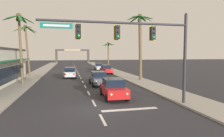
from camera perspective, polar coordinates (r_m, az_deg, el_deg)
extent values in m
plane|color=#2D2D33|center=(13.76, -4.43, -11.86)|extent=(220.00, 220.00, 0.00)
cube|color=#9E998E|center=(34.68, 3.51, -1.92)|extent=(3.20, 110.00, 0.14)
cube|color=#9E998E|center=(33.81, -22.80, -2.41)|extent=(3.20, 110.00, 0.14)
cube|color=silver|center=(11.66, -2.78, -14.83)|extent=(0.16, 2.00, 0.01)
cube|color=silver|center=(15.40, -5.38, -10.09)|extent=(0.16, 2.00, 0.01)
cube|color=silver|center=(19.22, -6.92, -7.20)|extent=(0.16, 2.00, 0.01)
cube|color=silver|center=(23.08, -7.94, -5.27)|extent=(0.16, 2.00, 0.01)
cube|color=silver|center=(26.97, -8.66, -3.90)|extent=(0.16, 2.00, 0.01)
cube|color=silver|center=(30.87, -9.19, -2.87)|extent=(0.16, 2.00, 0.01)
cube|color=silver|center=(34.77, -9.61, -2.07)|extent=(0.16, 2.00, 0.01)
cube|color=silver|center=(38.69, -9.94, -1.43)|extent=(0.16, 2.00, 0.01)
cube|color=silver|center=(42.61, -10.21, -0.91)|extent=(0.16, 2.00, 0.01)
cube|color=silver|center=(46.54, -10.43, -0.48)|extent=(0.16, 2.00, 0.01)
cube|color=silver|center=(50.47, -10.62, -0.12)|extent=(0.16, 2.00, 0.01)
cube|color=silver|center=(54.40, -10.78, 0.20)|extent=(0.16, 2.00, 0.01)
cube|color=silver|center=(58.33, -10.92, 0.47)|extent=(0.16, 2.00, 0.01)
cube|color=silver|center=(62.26, -11.05, 0.70)|extent=(0.16, 2.00, 0.01)
cube|color=silver|center=(66.20, -11.15, 0.91)|extent=(0.16, 2.00, 0.01)
cube|color=silver|center=(70.13, -11.25, 1.09)|extent=(0.16, 2.00, 0.01)
cube|color=silver|center=(74.07, -11.34, 1.26)|extent=(0.16, 2.00, 0.01)
cube|color=silver|center=(78.01, -11.41, 1.41)|extent=(0.16, 2.00, 0.01)
cube|color=silver|center=(81.94, -11.48, 1.54)|extent=(0.16, 2.00, 0.01)
cube|color=silver|center=(13.68, 5.30, -11.94)|extent=(4.00, 0.44, 0.01)
cylinder|color=#2D2D33|center=(15.43, 20.69, 2.21)|extent=(0.22, 0.22, 6.68)
cylinder|color=#2D2D33|center=(13.45, 1.59, 13.37)|extent=(10.43, 0.16, 0.16)
sphere|color=#2D2D33|center=(15.70, 21.03, 14.70)|extent=(0.20, 0.20, 0.20)
cube|color=black|center=(14.21, 12.01, 10.18)|extent=(0.32, 0.26, 0.92)
sphere|color=black|center=(14.12, 12.27, 11.44)|extent=(0.17, 0.17, 0.17)
sphere|color=black|center=(14.09, 12.25, 10.23)|extent=(0.17, 0.17, 0.17)
sphere|color=#1EE54C|center=(14.06, 12.23, 9.02)|extent=(0.17, 0.17, 0.17)
cube|color=yellow|center=(14.36, 11.72, 10.12)|extent=(0.42, 0.03, 1.04)
cube|color=black|center=(13.34, 1.60, 10.67)|extent=(0.32, 0.26, 0.92)
sphere|color=black|center=(13.24, 1.76, 12.02)|extent=(0.17, 0.17, 0.17)
sphere|color=black|center=(13.21, 1.76, 10.73)|extent=(0.17, 0.17, 0.17)
sphere|color=#1EE54C|center=(13.18, 1.75, 9.43)|extent=(0.17, 0.17, 0.17)
cube|color=yellow|center=(13.50, 1.42, 10.59)|extent=(0.42, 0.03, 1.04)
cube|color=black|center=(12.94, -9.86, 10.80)|extent=(0.32, 0.26, 0.92)
sphere|color=black|center=(12.84, -9.84, 12.20)|extent=(0.17, 0.17, 0.17)
sphere|color=black|center=(12.81, -9.82, 10.87)|extent=(0.17, 0.17, 0.17)
sphere|color=#1EE54C|center=(12.77, -9.81, 9.54)|extent=(0.17, 0.17, 0.17)
cube|color=yellow|center=(13.11, -9.90, 10.72)|extent=(0.42, 0.03, 1.04)
cube|color=#147A6B|center=(13.00, -16.09, 12.09)|extent=(2.01, 0.05, 0.36)
cube|color=white|center=(12.98, -16.09, 12.10)|extent=(1.61, 0.01, 0.12)
cube|color=red|center=(16.93, 0.44, -6.41)|extent=(1.86, 4.34, 0.72)
cube|color=black|center=(16.96, 0.34, -4.06)|extent=(1.65, 2.24, 0.64)
cylinder|color=black|center=(15.86, 4.60, -8.48)|extent=(0.23, 0.64, 0.64)
cylinder|color=black|center=(15.48, -1.62, -8.79)|extent=(0.23, 0.64, 0.64)
cylinder|color=black|center=(18.54, 2.15, -6.60)|extent=(0.23, 0.64, 0.64)
cylinder|color=black|center=(18.22, -3.17, -6.80)|extent=(0.23, 0.64, 0.64)
sphere|color=#F9EFC6|center=(15.00, 4.51, -7.51)|extent=(0.18, 0.18, 0.18)
sphere|color=#F9EFC6|center=(14.71, -0.18, -7.73)|extent=(0.18, 0.18, 0.18)
cube|color=red|center=(19.13, 1.04, -4.86)|extent=(0.24, 0.07, 0.20)
cube|color=red|center=(18.89, -2.89, -4.98)|extent=(0.24, 0.07, 0.20)
cube|color=#4C515B|center=(23.83, -4.00, -3.30)|extent=(1.83, 4.33, 0.72)
cube|color=black|center=(23.90, -4.07, -1.63)|extent=(1.63, 2.22, 0.64)
cylinder|color=black|center=(22.67, -1.23, -4.60)|extent=(0.23, 0.64, 0.64)
cylinder|color=black|center=(22.36, -5.56, -4.74)|extent=(0.23, 0.64, 0.64)
cylinder|color=black|center=(25.42, -2.62, -3.63)|extent=(0.23, 0.64, 0.64)
cylinder|color=black|center=(25.14, -6.49, -3.74)|extent=(0.23, 0.64, 0.64)
sphere|color=#F9EFC6|center=(21.83, -1.43, -3.78)|extent=(0.18, 0.18, 0.18)
sphere|color=#F9EFC6|center=(21.60, -4.65, -3.87)|extent=(0.18, 0.18, 0.18)
cube|color=red|center=(26.04, -3.37, -2.42)|extent=(0.24, 0.06, 0.20)
cube|color=red|center=(25.84, -6.26, -2.49)|extent=(0.24, 0.06, 0.20)
cube|color=silver|center=(32.03, -12.31, -1.43)|extent=(1.91, 4.36, 0.72)
cube|color=black|center=(31.82, -12.34, -0.24)|extent=(1.68, 2.25, 0.64)
cylinder|color=black|center=(33.51, -13.72, -1.83)|extent=(0.24, 0.65, 0.64)
cylinder|color=black|center=(33.47, -10.76, -1.79)|extent=(0.24, 0.65, 0.64)
cylinder|color=black|center=(30.69, -13.98, -2.39)|extent=(0.24, 0.65, 0.64)
cylinder|color=black|center=(30.64, -10.76, -2.34)|extent=(0.24, 0.65, 0.64)
sphere|color=#B2B2AD|center=(34.20, -13.26, -0.96)|extent=(0.18, 0.18, 0.18)
sphere|color=#B2B2AD|center=(34.17, -11.18, -0.93)|extent=(0.18, 0.18, 0.18)
cube|color=red|center=(29.90, -13.69, -1.67)|extent=(0.24, 0.07, 0.20)
cube|color=red|center=(29.86, -11.15, -1.64)|extent=(0.24, 0.07, 0.20)
cube|color=red|center=(37.71, -1.76, -0.49)|extent=(1.81, 4.32, 0.72)
cube|color=black|center=(37.81, -1.81, 0.56)|extent=(1.62, 2.22, 0.64)
cylinder|color=black|center=(36.55, 0.02, -1.20)|extent=(0.23, 0.64, 0.64)
cylinder|color=black|center=(36.19, -2.64, -1.26)|extent=(0.23, 0.64, 0.64)
cylinder|color=black|center=(39.30, -0.94, -0.82)|extent=(0.23, 0.64, 0.64)
cylinder|color=black|center=(38.97, -3.42, -0.87)|extent=(0.23, 0.64, 0.64)
sphere|color=#B2B2AD|center=(35.73, -0.08, -0.62)|extent=(0.18, 0.18, 0.18)
sphere|color=#B2B2AD|center=(35.46, -2.03, -0.66)|extent=(0.18, 0.18, 0.18)
cube|color=red|center=(39.94, -1.46, -0.07)|extent=(0.24, 0.06, 0.20)
cube|color=red|center=(39.69, -3.32, -0.11)|extent=(0.24, 0.06, 0.20)
cube|color=silver|center=(45.61, -3.77, 0.34)|extent=(1.89, 4.35, 0.72)
cube|color=black|center=(45.72, -3.80, 1.20)|extent=(1.67, 2.25, 0.64)
cylinder|color=black|center=(44.36, -2.43, -0.24)|extent=(0.24, 0.65, 0.64)
cylinder|color=black|center=(44.13, -4.65, -0.27)|extent=(0.24, 0.65, 0.64)
cylinder|color=black|center=(47.16, -2.95, 0.03)|extent=(0.24, 0.65, 0.64)
cylinder|color=black|center=(46.94, -5.04, 0.00)|extent=(0.24, 0.65, 0.64)
sphere|color=#B2B2AD|center=(43.55, -2.60, 0.26)|extent=(0.18, 0.18, 0.18)
sphere|color=#B2B2AD|center=(43.38, -4.22, 0.24)|extent=(0.18, 0.18, 0.18)
cube|color=red|center=(47.83, -3.32, 0.64)|extent=(0.24, 0.07, 0.20)
cube|color=red|center=(47.67, -4.89, 0.62)|extent=(0.24, 0.07, 0.20)
cylinder|color=brown|center=(26.01, -25.37, 4.68)|extent=(0.43, 0.28, 8.37)
ellipsoid|color=#236028|center=(26.38, -23.88, 13.11)|extent=(1.83, 0.80, 1.00)
ellipsoid|color=#236028|center=(27.16, -24.87, 13.02)|extent=(0.89, 1.89, 0.81)
ellipsoid|color=#236028|center=(27.30, -26.05, 13.15)|extent=(1.02, 1.93, 0.61)
ellipsoid|color=#236028|center=(26.50, -27.79, 13.14)|extent=(1.88, 0.58, 0.82)
ellipsoid|color=#236028|center=(25.79, -27.37, 13.42)|extent=(1.42, 1.73, 0.81)
ellipsoid|color=#236028|center=(25.54, -25.48, 13.24)|extent=(1.03, 1.75, 1.10)
sphere|color=#4C4223|center=(26.42, -25.83, 13.88)|extent=(0.60, 0.60, 0.60)
cylinder|color=brown|center=(36.97, -23.66, 4.63)|extent=(0.81, 0.32, 8.54)
ellipsoid|color=#2D702D|center=(37.20, -22.72, 10.60)|extent=(2.01, 0.62, 1.17)
ellipsoid|color=#2D702D|center=(37.75, -22.96, 10.47)|extent=(1.73, 1.61, 1.20)
ellipsoid|color=#2D702D|center=(38.30, -24.36, 10.61)|extent=(0.97, 2.14, 0.84)
ellipsoid|color=#2D702D|center=(37.80, -25.58, 10.61)|extent=(2.10, 1.06, 0.91)
ellipsoid|color=#2D702D|center=(37.17, -25.72, 10.53)|extent=(2.02, 0.99, 1.14)
ellipsoid|color=#2D702D|center=(36.45, -24.94, 10.62)|extent=(0.97, 1.98, 1.23)
ellipsoid|color=#2D702D|center=(36.36, -23.45, 11.21)|extent=(1.66, 1.94, 0.58)
sphere|color=#4C4223|center=(37.32, -24.24, 11.26)|extent=(0.60, 0.60, 0.60)
cylinder|color=brown|center=(27.69, 8.35, 5.73)|extent=(0.65, 0.44, 9.09)
ellipsoid|color=#236028|center=(28.24, 10.18, 14.65)|extent=(1.94, 0.84, 0.63)
ellipsoid|color=#236028|center=(28.91, 9.12, 14.35)|extent=(1.69, 1.54, 0.70)
ellipsoid|color=#236028|center=(28.87, 8.06, 13.92)|extent=(0.83, 1.76, 1.14)
ellipsoid|color=#236028|center=(28.50, 6.66, 14.23)|extent=(1.46, 1.63, 0.97)
ellipsoid|color=#236028|center=(28.03, 6.30, 14.68)|extent=(1.92, 0.89, 0.72)
ellipsoid|color=#236028|center=(27.38, 7.03, 15.06)|extent=(1.83, 1.36, 0.59)
ellipsoid|color=#236028|center=(27.25, 8.30, 14.51)|extent=(0.94, 1.76, 1.12)
ellipsoid|color=#236028|center=(27.24, 8.85, 14.94)|extent=(0.50, 1.90, 0.74)
ellipsoid|color=#236028|center=(27.76, 9.91, 14.42)|extent=(1.56, 1.52, 1.02)
sphere|color=#4C4223|center=(28.15, 8.24, 15.12)|extent=(0.60, 0.60, 0.60)
cylinder|color=brown|center=(50.12, -1.08, 3.68)|extent=(0.41, 0.34, 6.57)
ellipsoid|color=#2D702D|center=(50.27, -0.10, 7.23)|extent=(1.87, 0.59, 0.67)
ellipsoid|color=#2D702D|center=(50.89, -0.51, 7.19)|extent=(1.64, 1.51, 0.68)
ellipsoid|color=#2D702D|center=(51.06, -1.02, 7.15)|extent=(0.94, 1.86, 0.72)
ellipsoid|color=#2D702D|center=(50.91, -1.65, 7.09)|extent=(1.00, 1.81, 0.84)
ellipsoid|color=#2D702D|center=(50.46, -2.05, 7.11)|extent=(1.73, 1.26, 0.86)
ellipsoid|color=#2D702D|center=(49.69, -1.94, 7.14)|extent=(1.79, 1.06, 0.88)
ellipsoid|color=#2D702D|center=(49.46, -1.59, 7.05)|extent=(1.41, 1.55, 1.05)
ellipsoid|color=#2D702D|center=(49.39, -0.59, 7.35)|extent=(0.96, 1.89, 0.56)
ellipsoid|color=#2D702D|center=(49.65, -0.28, 7.28)|extent=(1.53, 1.64, 0.65)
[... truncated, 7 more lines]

